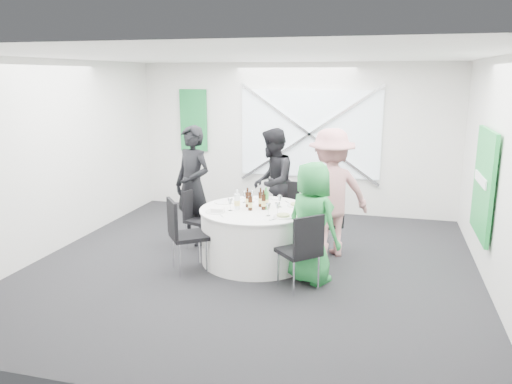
% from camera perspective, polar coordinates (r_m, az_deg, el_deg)
% --- Properties ---
extents(floor, '(6.00, 6.00, 0.00)m').
position_cam_1_polar(floor, '(6.96, -0.43, -8.41)').
color(floor, black).
rests_on(floor, ground).
extents(ceiling, '(6.00, 6.00, 0.00)m').
position_cam_1_polar(ceiling, '(6.48, -0.47, 15.30)').
color(ceiling, white).
rests_on(ceiling, wall_back).
extents(wall_back, '(6.00, 0.00, 6.00)m').
position_cam_1_polar(wall_back, '(9.47, 4.38, 6.11)').
color(wall_back, silver).
rests_on(wall_back, floor).
extents(wall_front, '(6.00, 0.00, 6.00)m').
position_cam_1_polar(wall_front, '(3.85, -12.39, -4.74)').
color(wall_front, silver).
rests_on(wall_front, floor).
extents(wall_left, '(0.00, 6.00, 6.00)m').
position_cam_1_polar(wall_left, '(7.91, -21.97, 3.78)').
color(wall_left, silver).
rests_on(wall_left, floor).
extents(wall_right, '(0.00, 6.00, 6.00)m').
position_cam_1_polar(wall_right, '(6.48, 26.09, 1.50)').
color(wall_right, silver).
rests_on(wall_right, floor).
extents(window_panel, '(2.60, 0.03, 1.60)m').
position_cam_1_polar(window_panel, '(9.37, 6.16, 6.61)').
color(window_panel, silver).
rests_on(window_panel, wall_back).
extents(window_brace_a, '(2.63, 0.05, 1.84)m').
position_cam_1_polar(window_brace_a, '(9.33, 6.12, 6.59)').
color(window_brace_a, silver).
rests_on(window_brace_a, window_panel).
extents(window_brace_b, '(2.63, 0.05, 1.84)m').
position_cam_1_polar(window_brace_b, '(9.33, 6.12, 6.59)').
color(window_brace_b, silver).
rests_on(window_brace_b, window_panel).
extents(green_banner, '(0.55, 0.04, 1.20)m').
position_cam_1_polar(green_banner, '(9.95, -7.15, 8.13)').
color(green_banner, '#16702A').
rests_on(green_banner, wall_back).
extents(green_sign, '(0.05, 1.20, 1.40)m').
position_cam_1_polar(green_sign, '(7.08, 24.57, 0.89)').
color(green_sign, green).
rests_on(green_sign, wall_right).
extents(banquet_table, '(1.56, 1.56, 0.76)m').
position_cam_1_polar(banquet_table, '(7.01, 0.00, -4.93)').
color(banquet_table, silver).
rests_on(banquet_table, floor).
extents(chair_back, '(0.48, 0.49, 0.92)m').
position_cam_1_polar(chair_back, '(7.94, 3.29, -1.59)').
color(chair_back, black).
rests_on(chair_back, floor).
extents(chair_back_left, '(0.51, 0.51, 0.89)m').
position_cam_1_polar(chair_back_left, '(7.58, -6.71, -2.56)').
color(chair_back_left, black).
rests_on(chair_back_left, floor).
extents(chair_back_right, '(0.57, 0.56, 0.90)m').
position_cam_1_polar(chair_back_right, '(7.40, 8.44, -2.94)').
color(chair_back_right, black).
rests_on(chair_back_right, floor).
extents(chair_front_right, '(0.62, 0.62, 0.97)m').
position_cam_1_polar(chair_front_right, '(6.02, 5.36, -6.20)').
color(chair_front_right, black).
rests_on(chair_front_right, floor).
extents(chair_front_left, '(0.64, 0.63, 1.00)m').
position_cam_1_polar(chair_front_left, '(6.64, -8.45, -4.27)').
color(chair_front_left, black).
rests_on(chair_front_left, floor).
extents(person_man_back_left, '(0.79, 0.67, 1.83)m').
position_cam_1_polar(person_man_back_left, '(7.69, -7.24, 0.74)').
color(person_man_back_left, black).
rests_on(person_man_back_left, floor).
extents(person_man_back, '(0.50, 0.87, 1.75)m').
position_cam_1_polar(person_man_back, '(8.06, 1.88, 1.11)').
color(person_man_back, black).
rests_on(person_man_back, floor).
extents(person_woman_pink, '(1.31, 1.06, 1.85)m').
position_cam_1_polar(person_woman_pink, '(7.19, 8.50, -0.13)').
color(person_woman_pink, tan).
rests_on(person_woman_pink, floor).
extents(person_woman_green, '(0.90, 0.81, 1.55)m').
position_cam_1_polar(person_woman_green, '(6.25, 6.41, -3.53)').
color(person_woman_green, '#23823A').
rests_on(person_woman_green, floor).
extents(plate_back, '(0.26, 0.26, 0.01)m').
position_cam_1_polar(plate_back, '(7.48, 0.86, -0.70)').
color(plate_back, white).
rests_on(plate_back, banquet_table).
extents(plate_back_left, '(0.29, 0.29, 0.01)m').
position_cam_1_polar(plate_back_left, '(7.26, -3.63, -1.14)').
color(plate_back_left, white).
rests_on(plate_back_left, banquet_table).
extents(plate_back_right, '(0.28, 0.28, 0.04)m').
position_cam_1_polar(plate_back_right, '(7.08, 4.72, -1.47)').
color(plate_back_right, white).
rests_on(plate_back_right, banquet_table).
extents(plate_front_right, '(0.26, 0.26, 0.04)m').
position_cam_1_polar(plate_front_right, '(6.51, 3.13, -2.76)').
color(plate_front_right, white).
rests_on(plate_front_right, banquet_table).
extents(plate_front_left, '(0.27, 0.27, 0.01)m').
position_cam_1_polar(plate_front_left, '(6.76, -4.67, -2.24)').
color(plate_front_left, white).
rests_on(plate_front_left, banquet_table).
extents(napkin, '(0.19, 0.14, 0.05)m').
position_cam_1_polar(napkin, '(6.74, -4.41, -2.02)').
color(napkin, silver).
rests_on(napkin, plate_front_left).
extents(beer_bottle_a, '(0.06, 0.06, 0.28)m').
position_cam_1_polar(beer_bottle_a, '(6.97, -0.97, -0.87)').
color(beer_bottle_a, '#321609').
rests_on(beer_bottle_a, banquet_table).
extents(beer_bottle_b, '(0.06, 0.06, 0.27)m').
position_cam_1_polar(beer_bottle_b, '(7.00, 0.52, -0.85)').
color(beer_bottle_b, '#321609').
rests_on(beer_bottle_b, banquet_table).
extents(beer_bottle_c, '(0.06, 0.06, 0.28)m').
position_cam_1_polar(beer_bottle_c, '(6.84, 0.87, -1.15)').
color(beer_bottle_c, '#321609').
rests_on(beer_bottle_c, banquet_table).
extents(beer_bottle_d, '(0.06, 0.06, 0.26)m').
position_cam_1_polar(beer_bottle_d, '(6.80, -0.66, -1.31)').
color(beer_bottle_d, '#321609').
rests_on(beer_bottle_d, banquet_table).
extents(green_water_bottle, '(0.08, 0.08, 0.31)m').
position_cam_1_polar(green_water_bottle, '(6.87, 1.15, -0.98)').
color(green_water_bottle, green).
rests_on(green_water_bottle, banquet_table).
extents(clear_water_bottle, '(0.08, 0.08, 0.27)m').
position_cam_1_polar(clear_water_bottle, '(6.88, -2.18, -1.10)').
color(clear_water_bottle, white).
rests_on(clear_water_bottle, banquet_table).
extents(wine_glass_a, '(0.07, 0.07, 0.17)m').
position_cam_1_polar(wine_glass_a, '(6.97, 2.75, -0.74)').
color(wine_glass_a, white).
rests_on(wine_glass_a, banquet_table).
extents(wine_glass_b, '(0.07, 0.07, 0.17)m').
position_cam_1_polar(wine_glass_b, '(6.53, 1.42, -1.69)').
color(wine_glass_b, white).
rests_on(wine_glass_b, banquet_table).
extents(wine_glass_c, '(0.07, 0.07, 0.17)m').
position_cam_1_polar(wine_glass_c, '(7.25, -0.42, -0.19)').
color(wine_glass_c, white).
rests_on(wine_glass_c, banquet_table).
extents(wine_glass_d, '(0.07, 0.07, 0.17)m').
position_cam_1_polar(wine_glass_d, '(6.58, 2.48, -1.60)').
color(wine_glass_d, white).
rests_on(wine_glass_d, banquet_table).
extents(wine_glass_e, '(0.07, 0.07, 0.17)m').
position_cam_1_polar(wine_glass_e, '(6.79, -2.97, -1.12)').
color(wine_glass_e, white).
rests_on(wine_glass_e, banquet_table).
extents(wine_glass_f, '(0.07, 0.07, 0.17)m').
position_cam_1_polar(wine_glass_f, '(7.22, -1.32, -0.24)').
color(wine_glass_f, white).
rests_on(wine_glass_f, banquet_table).
extents(fork_a, '(0.15, 0.02, 0.01)m').
position_cam_1_polar(fork_a, '(7.39, 2.19, -0.90)').
color(fork_a, silver).
rests_on(fork_a, banquet_table).
extents(knife_a, '(0.15, 0.02, 0.01)m').
position_cam_1_polar(knife_a, '(7.46, -0.38, -0.77)').
color(knife_a, silver).
rests_on(knife_a, banquet_table).
extents(fork_b, '(0.12, 0.12, 0.01)m').
position_cam_1_polar(fork_b, '(6.81, -4.74, -2.18)').
color(fork_b, silver).
rests_on(fork_b, banquet_table).
extents(knife_b, '(0.10, 0.13, 0.01)m').
position_cam_1_polar(knife_b, '(6.58, -4.00, -2.70)').
color(knife_b, silver).
rests_on(knife_b, banquet_table).
extents(fork_c, '(0.10, 0.13, 0.01)m').
position_cam_1_polar(fork_c, '(6.40, 2.01, -3.15)').
color(fork_c, silver).
rests_on(fork_c, banquet_table).
extents(knife_c, '(0.11, 0.12, 0.01)m').
position_cam_1_polar(knife_c, '(6.57, 3.94, -2.72)').
color(knife_c, silver).
rests_on(knife_c, banquet_table).
extents(fork_d, '(0.10, 0.13, 0.01)m').
position_cam_1_polar(fork_d, '(6.96, 4.74, -1.84)').
color(fork_d, silver).
rests_on(fork_d, banquet_table).
extents(knife_d, '(0.10, 0.13, 0.01)m').
position_cam_1_polar(knife_d, '(7.26, 3.60, -1.19)').
color(knife_d, silver).
rests_on(knife_d, banquet_table).
extents(fork_e, '(0.09, 0.13, 0.01)m').
position_cam_1_polar(fork_e, '(7.41, -1.88, -0.86)').
color(fork_e, silver).
rests_on(fork_e, banquet_table).
extents(knife_e, '(0.09, 0.13, 0.01)m').
position_cam_1_polar(knife_e, '(7.20, -3.96, -1.31)').
color(knife_e, silver).
rests_on(knife_e, banquet_table).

